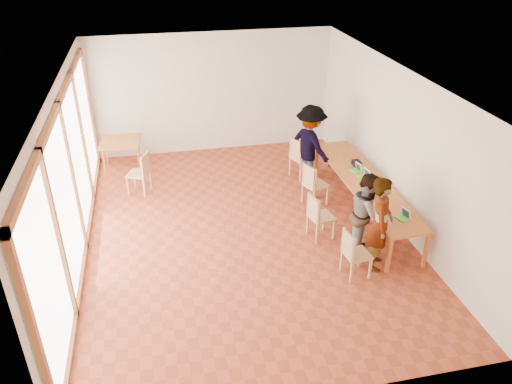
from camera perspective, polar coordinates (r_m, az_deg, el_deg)
The scene contains 25 objects.
ground at distance 9.76m, azimuth -1.50°, elevation -4.31°, with size 8.00×8.00×0.00m, color #A54228.
wall_back at distance 12.72m, azimuth -5.03°, elevation 11.18°, with size 6.00×0.10×3.00m, color beige.
wall_front at distance 5.76m, azimuth 5.96°, elevation -13.10°, with size 6.00×0.10×3.00m, color beige.
wall_right at distance 9.96m, azimuth 15.66°, elevation 5.09°, with size 0.10×8.00×3.00m, color beige.
window_wall at distance 9.03m, azimuth -20.42°, elevation 1.79°, with size 0.10×8.00×3.00m, color white.
ceiling at distance 8.49m, azimuth -1.77°, elevation 13.01°, with size 6.00×8.00×0.04m, color white.
communal_table at distance 10.18m, azimuth 12.29°, elevation 1.05°, with size 0.80×4.00×0.75m.
side_table at distance 12.20m, azimuth -15.24°, elevation 5.31°, with size 0.90×0.90×0.75m.
chair_near at distance 8.43m, azimuth 10.99°, elevation -6.47°, with size 0.45×0.45×0.46m.
chair_mid at distance 9.30m, azimuth 7.03°, elevation -2.33°, with size 0.50×0.50×0.48m.
chair_far at distance 10.37m, azimuth 6.47°, elevation 1.28°, with size 0.56×0.56×0.49m.
chair_empty at distance 11.49m, azimuth 4.96°, elevation 4.38°, with size 0.60×0.60×0.52m.
chair_spare at distance 11.06m, azimuth -12.90°, elevation 2.59°, with size 0.57×0.57×0.50m.
person_near at distance 8.60m, azimuth 14.00°, elevation -3.52°, with size 0.62×0.41×1.71m, color gray.
person_mid at distance 8.96m, azimuth 12.58°, elevation -2.48°, with size 0.76×0.59×1.56m, color gray.
person_far at distance 11.18m, azimuth 6.23°, elevation 5.36°, with size 1.18×0.68×1.82m, color gray.
laptop_near at distance 9.03m, azimuth 16.55°, elevation -2.61°, with size 0.25×0.27×0.19m.
laptop_mid at distance 10.23m, azimuth 12.37°, elevation 1.84°, with size 0.24×0.27×0.20m.
laptop_far at distance 10.49m, azimuth 11.49°, elevation 2.59°, with size 0.22×0.24×0.18m.
yellow_mug at distance 10.61m, azimuth 12.15°, elevation 2.81°, with size 0.11×0.11×0.09m, color yellow.
green_bottle at distance 9.39m, azimuth 13.78°, elevation -0.30°, with size 0.07×0.07×0.28m, color #127138.
clear_glass at distance 8.91m, azimuth 14.43°, elevation -2.82°, with size 0.07×0.07×0.09m, color silver.
condiment_cup at distance 10.21m, azimuth 13.24°, elevation 1.52°, with size 0.08×0.08×0.06m, color white.
pink_phone at distance 10.97m, azimuth 10.47°, elevation 3.68°, with size 0.05×0.10×0.01m, color #D54461.
black_pouch at distance 10.74m, azimuth 11.47°, elevation 3.23°, with size 0.16×0.26×0.09m, color black.
Camera 1 is at (-1.46, -8.04, 5.33)m, focal length 35.00 mm.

